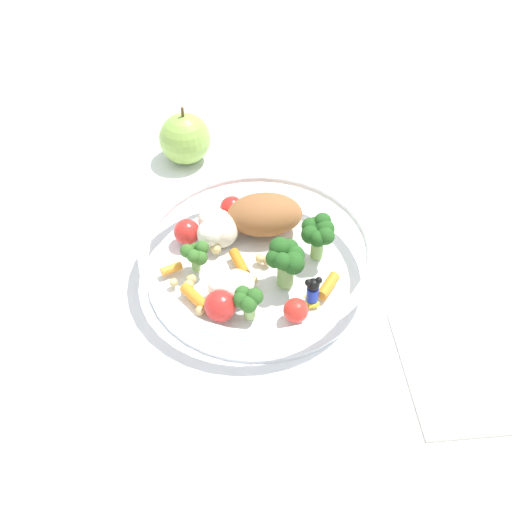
# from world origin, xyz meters

# --- Properties ---
(ground_plane) EXTENTS (2.40, 2.40, 0.00)m
(ground_plane) POSITION_xyz_m (0.00, 0.00, 0.00)
(ground_plane) COLOR white
(food_container) EXTENTS (0.24, 0.24, 0.06)m
(food_container) POSITION_xyz_m (-0.01, -0.01, 0.03)
(food_container) COLOR white
(food_container) RESTS_ON ground_plane
(loose_apple) EXTENTS (0.06, 0.06, 0.08)m
(loose_apple) POSITION_xyz_m (-0.18, -0.14, 0.03)
(loose_apple) COLOR #8CB74C
(loose_apple) RESTS_ON ground_plane
(folded_napkin) EXTENTS (0.18, 0.17, 0.01)m
(folded_napkin) POSITION_xyz_m (0.07, 0.22, 0.00)
(folded_napkin) COLOR silver
(folded_napkin) RESTS_ON ground_plane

